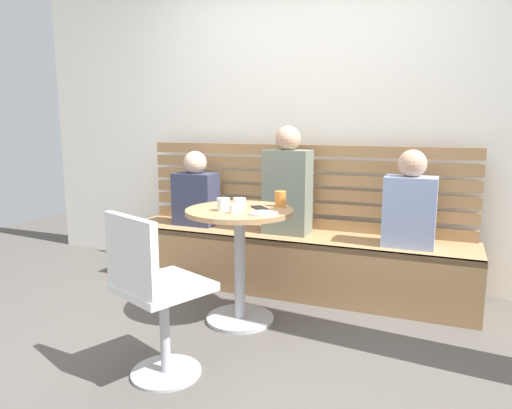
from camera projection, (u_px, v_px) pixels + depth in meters
The scene contains 15 objects.
ground at pixel (219, 360), 2.54m from camera, with size 8.00×8.00×0.00m, color #514C47.
back_wall at pixel (308, 101), 3.79m from camera, with size 5.20×0.10×2.90m, color white.
booth_bench at pixel (289, 261), 3.59m from camera, with size 2.70×0.52×0.44m.
booth_backrest at pixel (299, 186), 3.72m from camera, with size 2.65×0.04×0.67m.
cafe_table at pixel (240, 243), 2.96m from camera, with size 0.68×0.68×0.74m.
white_chair at pixel (152, 291), 2.27m from camera, with size 0.52×0.52×0.85m.
person_adult at pixel (288, 185), 3.53m from camera, with size 0.34×0.22×0.82m.
person_child_left at pixel (196, 193), 3.85m from camera, with size 0.34×0.22×0.61m.
person_child_middle at pixel (410, 204), 3.15m from camera, with size 0.34×0.22×0.66m.
cup_ceramic_white at pixel (239, 204), 2.92m from camera, with size 0.08×0.08×0.07m, color white.
cup_espresso_small at pixel (234, 209), 2.78m from camera, with size 0.06×0.06×0.06m, color silver.
cup_glass_short at pixel (223, 204), 2.86m from camera, with size 0.08×0.08×0.08m, color silver.
cup_tumbler_orange at pixel (280, 199), 3.01m from camera, with size 0.07×0.07×0.10m, color orange.
plate_small at pixel (264, 213), 2.76m from camera, with size 0.17×0.17×0.01m, color white.
phone_on_table at pixel (260, 208), 2.95m from camera, with size 0.07×0.14×0.01m, color black.
Camera 1 is at (1.08, -2.10, 1.27)m, focal length 32.72 mm.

